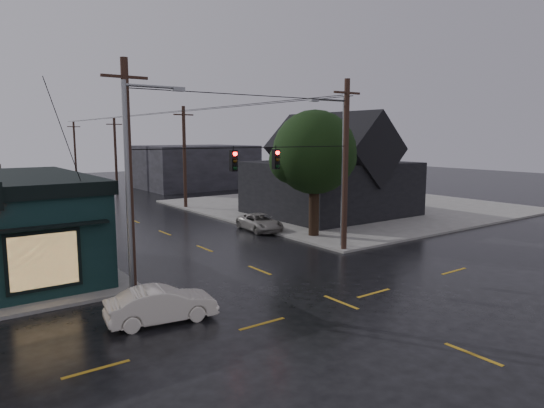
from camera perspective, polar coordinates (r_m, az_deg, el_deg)
ground_plane at (r=20.82m, az=8.10°, el=-11.38°), size 160.00×160.00×0.00m
sidewalk_ne at (r=48.42m, az=8.73°, el=-0.17°), size 28.00×28.00×0.15m
ne_building at (r=42.38m, az=6.88°, el=4.69°), size 12.60×11.60×8.75m
corner_tree at (r=32.71m, az=5.03°, el=6.02°), size 5.65×5.65×8.48m
utility_pole_nw at (r=22.86m, az=-15.98°, el=-9.84°), size 2.00×0.32×10.15m
utility_pole_ne at (r=29.65m, az=8.43°, el=-5.50°), size 2.00×0.32×10.15m
utility_pole_far_a at (r=47.18m, az=-10.11°, el=-0.50°), size 2.00×0.32×9.65m
utility_pole_far_b at (r=65.64m, az=-17.75°, el=1.61°), size 2.00×0.32×9.15m
utility_pole_far_c at (r=84.80m, az=-22.00°, el=2.77°), size 2.00×0.32×9.15m
span_signal_assembly at (r=24.80m, az=-1.99°, el=5.27°), size 13.00×0.48×1.23m
streetlight_nw at (r=22.13m, az=-16.09°, el=-10.43°), size 5.40×0.30×9.15m
streetlight_ne at (r=30.48m, az=8.19°, el=-5.12°), size 5.40×0.30×9.15m
bg_building_east at (r=66.25m, az=-9.19°, el=4.38°), size 14.00×12.00×5.60m
sedan_cream at (r=18.85m, az=-12.86°, el=-11.46°), size 4.22×2.01×1.34m
suv_silver at (r=35.45m, az=-1.44°, el=-2.18°), size 2.48×4.61×1.23m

